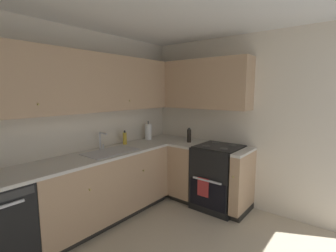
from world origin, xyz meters
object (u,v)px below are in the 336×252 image
(oven_range, at_px, (218,176))
(oil_bottle, at_px, (189,136))
(paper_towel_roll, at_px, (148,132))
(soap_bottle, at_px, (125,138))

(oven_range, distance_m, oil_bottle, 0.76)
(paper_towel_roll, height_order, oil_bottle, paper_towel_roll)
(soap_bottle, xyz_separation_m, oil_bottle, (0.73, -0.67, 0.01))
(paper_towel_roll, bearing_deg, oil_bottle, -70.29)
(oven_range, xyz_separation_m, oil_bottle, (-0.02, 0.51, 0.55))
(oil_bottle, bearing_deg, oven_range, -87.95)
(oven_range, height_order, soap_bottle, soap_bottle)
(paper_towel_roll, bearing_deg, oven_range, -77.79)
(oil_bottle, bearing_deg, soap_bottle, 137.25)
(soap_bottle, relative_size, paper_towel_roll, 0.66)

